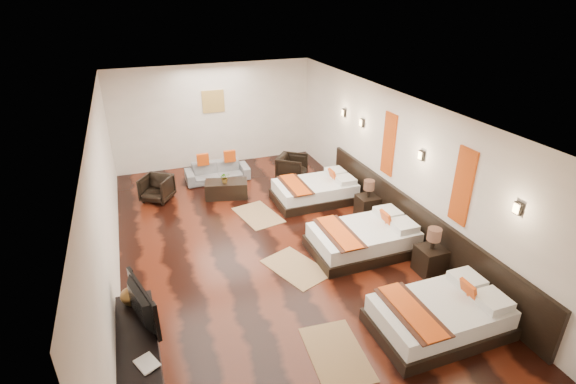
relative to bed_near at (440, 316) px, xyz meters
name	(u,v)px	position (x,y,z in m)	size (l,w,h in m)	color
floor	(268,247)	(-1.69, 3.01, -0.25)	(5.50, 9.50, 0.01)	black
ceiling	(265,106)	(-1.69, 3.01, 2.55)	(5.50, 9.50, 0.01)	white
back_wall	(214,116)	(-1.69, 7.76, 1.15)	(5.50, 0.01, 2.80)	silver
left_wall	(105,206)	(-4.44, 3.01, 1.15)	(0.01, 9.50, 2.80)	silver
right_wall	(396,163)	(1.06, 3.01, 1.15)	(0.01, 9.50, 2.80)	silver
headboard_panel	(412,222)	(1.02, 2.21, 0.20)	(0.08, 6.60, 0.90)	black
bed_near	(440,316)	(0.00, 0.00, 0.00)	(1.95, 1.23, 0.74)	black
bed_mid	(364,239)	(0.00, 2.27, 0.01)	(2.00, 1.26, 0.76)	black
bed_far	(316,191)	(0.00, 4.58, -0.01)	(1.91, 1.20, 0.73)	black
nightstand_a	(430,257)	(0.75, 1.25, 0.06)	(0.45, 0.45, 0.89)	black
nightstand_b	(367,204)	(0.75, 3.46, 0.05)	(0.44, 0.44, 0.86)	black
jute_mat_near	(336,354)	(-1.64, 0.09, -0.25)	(0.75, 1.20, 0.01)	#906F49
jute_mat_mid	(296,268)	(-1.43, 2.18, -0.25)	(0.75, 1.20, 0.01)	#906F49
jute_mat_far	(258,215)	(-1.51, 4.33, -0.25)	(0.75, 1.20, 0.01)	#906F49
tv_console	(139,351)	(-4.19, 0.80, 0.02)	(0.50, 1.80, 0.55)	black
tv	(136,306)	(-4.14, 1.03, 0.58)	(1.00, 0.13, 0.58)	black
book	(138,369)	(-4.19, 0.21, 0.31)	(0.22, 0.30, 0.03)	black
figurine	(132,293)	(-4.19, 1.49, 0.47)	(0.33, 0.33, 0.34)	brown
sofa	(217,172)	(-1.94, 6.55, -0.02)	(1.63, 0.64, 0.48)	slate
armchair_left	(157,188)	(-3.52, 5.90, 0.05)	(0.64, 0.66, 0.60)	black
armchair_right	(292,167)	(-0.07, 5.97, 0.07)	(0.69, 0.71, 0.65)	black
coffee_table	(227,189)	(-1.94, 5.50, -0.05)	(1.00, 0.50, 0.40)	black
table_plant	(225,178)	(-1.97, 5.46, 0.27)	(0.23, 0.20, 0.26)	#2F6020
orange_panel_a	(463,187)	(1.04, 1.11, 1.45)	(0.04, 0.40, 1.30)	#D86014
orange_panel_b	(389,144)	(1.04, 3.31, 1.45)	(0.04, 0.40, 1.30)	#D86014
sconce_near	(518,208)	(1.01, 0.01, 1.60)	(0.07, 0.12, 0.18)	black
sconce_mid	(421,155)	(1.01, 2.21, 1.60)	(0.07, 0.12, 0.18)	black
sconce_far	(362,123)	(1.01, 4.41, 1.60)	(0.07, 0.12, 0.18)	black
sconce_lounge	(344,113)	(1.01, 5.31, 1.60)	(0.07, 0.12, 0.18)	black
gold_artwork	(213,101)	(-1.69, 7.74, 1.55)	(0.60, 0.04, 0.60)	#AD873F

